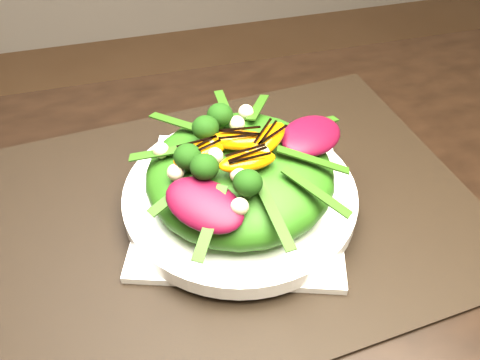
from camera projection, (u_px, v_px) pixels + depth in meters
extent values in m
cube|color=black|center=(460.00, 275.00, 0.55)|extent=(1.60, 0.90, 0.75)
cube|color=black|center=(240.00, 208.00, 0.59)|extent=(0.57, 0.45, 0.00)
cube|color=white|center=(240.00, 204.00, 0.59)|extent=(0.29, 0.29, 0.01)
cylinder|color=white|center=(240.00, 196.00, 0.58)|extent=(0.33, 0.33, 0.02)
ellipsoid|color=#2A5E11|center=(240.00, 175.00, 0.55)|extent=(0.23, 0.23, 0.07)
ellipsoid|color=#4A0819|center=(311.00, 136.00, 0.56)|extent=(0.10, 0.09, 0.02)
ellipsoid|color=orange|center=(220.00, 135.00, 0.54)|extent=(0.06, 0.05, 0.02)
sphere|color=#163309|center=(175.00, 142.00, 0.52)|extent=(0.05, 0.05, 0.04)
sphere|color=#C3AF89|center=(284.00, 170.00, 0.50)|extent=(0.02, 0.02, 0.02)
cube|color=black|center=(220.00, 128.00, 0.53)|extent=(0.03, 0.02, 0.00)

